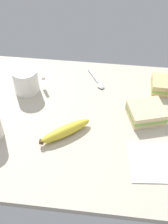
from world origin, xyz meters
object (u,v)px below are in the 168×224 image
(banana, at_px, (65,131))
(spoon, at_px, (98,82))
(sandwich_side, at_px, (166,85))
(sandwich_main, at_px, (146,113))
(paper_napkin, at_px, (155,161))
(coffee_mug_black, at_px, (26,80))

(banana, distance_m, spoon, 0.28)
(sandwich_side, bearing_deg, sandwich_main, -116.08)
(sandwich_side, height_order, paper_napkin, sandwich_side)
(sandwich_main, xyz_separation_m, paper_napkin, (0.02, -0.18, -0.02))
(sandwich_side, distance_m, spoon, 0.25)
(coffee_mug_black, relative_size, sandwich_side, 1.10)
(sandwich_main, distance_m, spoon, 0.24)
(banana, bearing_deg, coffee_mug_black, 131.48)
(coffee_mug_black, xyz_separation_m, paper_napkin, (0.44, -0.26, -0.04))
(banana, height_order, paper_napkin, banana)
(sandwich_side, bearing_deg, coffee_mug_black, -172.94)
(banana, xyz_separation_m, spoon, (0.08, 0.27, -0.01))
(sandwich_main, bearing_deg, banana, -156.75)
(spoon, bearing_deg, sandwich_side, -2.96)
(paper_napkin, bearing_deg, sandwich_side, 81.15)
(spoon, relative_size, paper_napkin, 0.82)
(banana, xyz_separation_m, paper_napkin, (0.27, -0.07, -0.02))
(sandwich_main, distance_m, sandwich_side, 0.17)
(coffee_mug_black, distance_m, spoon, 0.26)
(coffee_mug_black, height_order, spoon, coffee_mug_black)
(banana, relative_size, spoon, 1.30)
(sandwich_main, xyz_separation_m, sandwich_side, (0.07, 0.15, 0.00))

